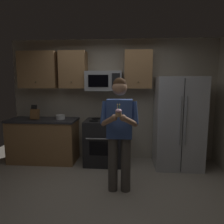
{
  "coord_description": "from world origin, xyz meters",
  "views": [
    {
      "loc": [
        0.35,
        -2.81,
        1.69
      ],
      "look_at": [
        0.11,
        0.25,
        1.25
      ],
      "focal_mm": 33.16,
      "sensor_mm": 36.0,
      "label": 1
    }
  ],
  "objects_px": {
    "refrigerator": "(178,123)",
    "person": "(119,129)",
    "oven_range": "(104,142)",
    "microwave": "(104,81)",
    "cupcake": "(118,113)",
    "bowl_large_white": "(60,117)",
    "knife_block": "(35,114)"
  },
  "relations": [
    {
      "from": "refrigerator",
      "to": "person",
      "type": "distance_m",
      "value": 1.56
    },
    {
      "from": "oven_range",
      "to": "person",
      "type": "relative_size",
      "value": 0.53
    },
    {
      "from": "microwave",
      "to": "cupcake",
      "type": "distance_m",
      "value": 1.67
    },
    {
      "from": "oven_range",
      "to": "bowl_large_white",
      "type": "height_order",
      "value": "bowl_large_white"
    },
    {
      "from": "refrigerator",
      "to": "person",
      "type": "xyz_separation_m",
      "value": [
        -1.12,
        -1.08,
        0.1
      ]
    },
    {
      "from": "refrigerator",
      "to": "bowl_large_white",
      "type": "height_order",
      "value": "refrigerator"
    },
    {
      "from": "refrigerator",
      "to": "bowl_large_white",
      "type": "relative_size",
      "value": 9.05
    },
    {
      "from": "microwave",
      "to": "oven_range",
      "type": "bearing_deg",
      "value": -90.02
    },
    {
      "from": "person",
      "to": "cupcake",
      "type": "distance_m",
      "value": 0.44
    },
    {
      "from": "oven_range",
      "to": "cupcake",
      "type": "xyz_separation_m",
      "value": [
        0.38,
        -1.45,
        0.83
      ]
    },
    {
      "from": "microwave",
      "to": "knife_block",
      "type": "bearing_deg",
      "value": -174.11
    },
    {
      "from": "microwave",
      "to": "cupcake",
      "type": "bearing_deg",
      "value": -76.51
    },
    {
      "from": "refrigerator",
      "to": "knife_block",
      "type": "xyz_separation_m",
      "value": [
        -2.95,
        0.01,
        0.14
      ]
    },
    {
      "from": "oven_range",
      "to": "cupcake",
      "type": "relative_size",
      "value": 5.36
    },
    {
      "from": "oven_range",
      "to": "person",
      "type": "xyz_separation_m",
      "value": [
        0.38,
        -1.12,
        0.53
      ]
    },
    {
      "from": "refrigerator",
      "to": "cupcake",
      "type": "xyz_separation_m",
      "value": [
        -1.12,
        -1.41,
        0.39
      ]
    },
    {
      "from": "refrigerator",
      "to": "oven_range",
      "type": "bearing_deg",
      "value": 178.5
    },
    {
      "from": "refrigerator",
      "to": "bowl_large_white",
      "type": "distance_m",
      "value": 2.43
    },
    {
      "from": "knife_block",
      "to": "cupcake",
      "type": "distance_m",
      "value": 2.32
    },
    {
      "from": "person",
      "to": "knife_block",
      "type": "bearing_deg",
      "value": 149.11
    },
    {
      "from": "microwave",
      "to": "bowl_large_white",
      "type": "xyz_separation_m",
      "value": [
        -0.92,
        -0.08,
        -0.75
      ]
    },
    {
      "from": "microwave",
      "to": "cupcake",
      "type": "relative_size",
      "value": 4.26
    },
    {
      "from": "oven_range",
      "to": "bowl_large_white",
      "type": "relative_size",
      "value": 4.68
    },
    {
      "from": "knife_block",
      "to": "bowl_large_white",
      "type": "height_order",
      "value": "knife_block"
    },
    {
      "from": "refrigerator",
      "to": "person",
      "type": "bearing_deg",
      "value": -136.13
    },
    {
      "from": "oven_range",
      "to": "person",
      "type": "height_order",
      "value": "person"
    },
    {
      "from": "bowl_large_white",
      "to": "cupcake",
      "type": "height_order",
      "value": "cupcake"
    },
    {
      "from": "oven_range",
      "to": "knife_block",
      "type": "distance_m",
      "value": 1.56
    },
    {
      "from": "oven_range",
      "to": "microwave",
      "type": "xyz_separation_m",
      "value": [
        0.0,
        0.12,
        1.26
      ]
    },
    {
      "from": "knife_block",
      "to": "oven_range",
      "type": "bearing_deg",
      "value": 1.18
    },
    {
      "from": "bowl_large_white",
      "to": "person",
      "type": "relative_size",
      "value": 0.11
    },
    {
      "from": "person",
      "to": "cupcake",
      "type": "bearing_deg",
      "value": -90.0
    }
  ]
}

